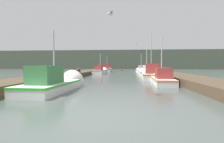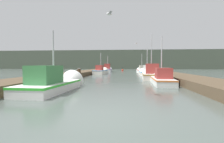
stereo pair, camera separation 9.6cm
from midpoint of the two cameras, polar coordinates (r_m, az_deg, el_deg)
name	(u,v)px [view 2 (the right image)]	position (r m, az deg, el deg)	size (l,w,h in m)	color
ground_plane	(92,118)	(4.85, -6.02, -14.92)	(200.00, 200.00, 0.00)	#47514C
dock_left	(72,75)	(21.65, -12.82, -1.04)	(2.77, 40.00, 0.51)	#4C3D2B
dock_right	(171,75)	(21.15, 18.69, -1.17)	(2.77, 40.00, 0.51)	#4C3D2B
distant_shore_ridge	(126,60)	(69.72, 4.55, 3.72)	(120.00, 16.00, 6.84)	#4C5647
fishing_boat_0	(56,83)	(10.39, -17.62, -3.55)	(2.01, 5.49, 3.89)	silver
fishing_boat_1	(161,79)	(14.12, 15.84, -2.22)	(1.52, 5.54, 4.01)	silver
fishing_boat_2	(151,74)	(18.49, 12.77, -0.96)	(2.04, 5.80, 5.10)	silver
fishing_boat_3	(147,73)	(23.65, 11.36, -0.35)	(1.90, 6.39, 4.17)	silver
fishing_boat_4	(101,71)	(27.83, -3.45, 0.08)	(1.95, 4.85, 3.76)	silver
fishing_boat_5	(142,70)	(32.63, 9.73, 0.33)	(1.78, 5.35, 3.89)	silver
fishing_boat_6	(108,69)	(36.72, -1.31, 0.72)	(1.71, 6.22, 3.71)	silver
mooring_piling_0	(78,73)	(19.82, -11.02, -0.64)	(0.31, 0.31, 0.97)	#473523
mooring_piling_1	(79,73)	(19.18, -10.46, -0.53)	(0.34, 0.34, 1.09)	#473523
channel_buoy	(123,70)	(44.16, 3.54, 0.44)	(0.54, 0.54, 1.04)	red
seagull_lead	(109,14)	(8.40, -0.56, 18.31)	(0.32, 0.55, 0.12)	white
seagull_1	(136,43)	(19.26, 8.06, 9.12)	(0.28, 0.55, 0.12)	white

